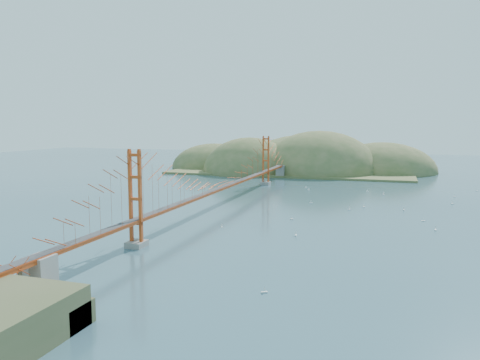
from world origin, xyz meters
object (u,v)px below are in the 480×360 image
(bridge, at_px, (223,166))
(sailboat_2, at_px, (423,220))
(fort, at_px, (30,293))
(sailboat_0, at_px, (296,235))
(sailboat_1, at_px, (404,209))

(bridge, height_order, sailboat_2, bridge)
(fort, height_order, sailboat_0, fort)
(bridge, xyz_separation_m, sailboat_2, (33.50, -3.83, -6.86))
(sailboat_0, height_order, sailboat_2, sailboat_0)
(fort, distance_m, sailboat_0, 33.51)
(fort, bearing_deg, sailboat_1, 59.90)
(bridge, relative_size, fort, 25.51)
(fort, relative_size, sailboat_1, 5.30)
(fort, height_order, sailboat_1, fort)
(fort, bearing_deg, sailboat_0, 60.27)
(sailboat_1, bearing_deg, sailboat_2, -72.93)
(sailboat_0, xyz_separation_m, sailboat_1, (13.88, 23.52, -0.01))
(bridge, height_order, fort, bridge)
(fort, bearing_deg, sailboat_2, 53.14)
(sailboat_0, distance_m, sailboat_1, 27.31)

